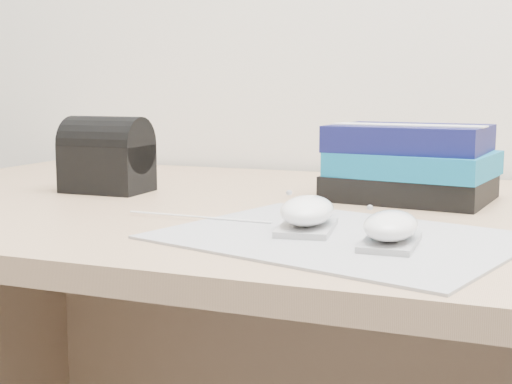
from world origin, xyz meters
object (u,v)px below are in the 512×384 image
at_px(mouse_rear, 307,213).
at_px(pouch, 107,155).
at_px(book_stack, 411,163).
at_px(desk, 363,356).
at_px(mouse_front, 391,228).

distance_m(mouse_rear, pouch, 0.44).
relative_size(book_stack, pouch, 1.93).
xyz_separation_m(desk, mouse_rear, (-0.01, -0.25, 0.26)).
xyz_separation_m(mouse_rear, book_stack, (0.07, 0.29, 0.03)).
height_order(desk, mouse_front, mouse_front).
bearing_deg(desk, pouch, -173.22).
height_order(desk, book_stack, book_stack).
bearing_deg(pouch, mouse_rear, -26.63).
height_order(mouse_front, book_stack, book_stack).
bearing_deg(desk, mouse_front, -73.03).
height_order(mouse_rear, book_stack, book_stack).
relative_size(mouse_front, book_stack, 0.40).
height_order(mouse_rear, mouse_front, mouse_rear).
distance_m(mouse_rear, mouse_front, 0.11).
distance_m(desk, book_stack, 0.30).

